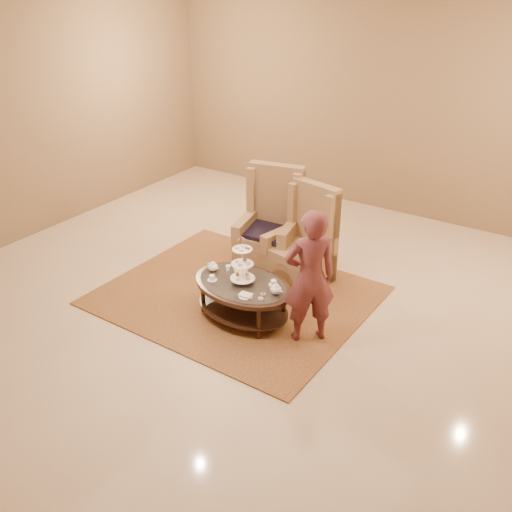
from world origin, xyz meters
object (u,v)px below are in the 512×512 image
Objects in this scene: armchair_left at (270,234)px; armchair_right at (304,250)px; tea_table at (243,289)px; person at (310,277)px.

armchair_right is at bearing -23.05° from armchair_left.
tea_table is 1.38m from armchair_left.
tea_table is at bearing -83.96° from armchair_left.
armchair_right reaches higher than tea_table.
tea_table is 0.96× the size of armchair_left.
armchair_left is at bearing -179.01° from armchair_right.
armchair_right is at bearing -102.97° from person.
armchair_right is 1.39m from person.
person is at bearing -46.92° from armchair_right.
person is at bearing -56.61° from armchair_left.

